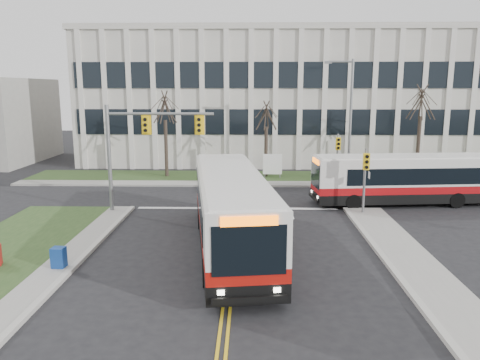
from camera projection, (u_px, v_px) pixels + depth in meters
The scene contains 17 objects.
ground at pixel (232, 257), 20.05m from camera, with size 120.00×120.00×0.00m, color black.
sidewalk_west at pixel (13, 307), 15.29m from camera, with size 1.20×26.00×0.14m, color #9E9B93.
sidewalk_east at pixel (460, 312), 14.96m from camera, with size 2.00×26.00×0.14m, color #9E9B93.
sidewalk_cross at pixel (307, 184), 34.83m from camera, with size 44.00×1.60×0.14m, color #9E9B93.
building_lawn at pixel (303, 177), 37.58m from camera, with size 44.00×5.00×0.12m, color #29431C.
office_building at pixel (292, 99), 48.20m from camera, with size 40.00×16.00×12.00m, color silver.
mast_arm_signal at pixel (138, 139), 26.37m from camera, with size 6.11×0.38×6.20m.
signal_pole_near at pixel (365, 172), 26.17m from camera, with size 0.34×0.39×3.80m.
signal_pole_far at pixel (338, 152), 34.50m from camera, with size 0.34×0.39×3.80m.
streetlight at pixel (348, 114), 34.75m from camera, with size 2.15×0.25×9.20m.
directory_sign at pixel (272, 165), 36.93m from camera, with size 1.50×0.12×2.00m.
tree_left at pixel (165, 109), 36.77m from camera, with size 1.80×1.80×7.70m.
tree_mid at pixel (266, 117), 36.91m from camera, with size 1.80×1.80×6.82m.
tree_right at pixel (421, 104), 36.24m from camera, with size 1.80×1.80×8.25m.
bus_main at pixel (231, 213), 20.75m from camera, with size 2.74×12.63×3.37m, color silver, non-canonical shape.
bus_cross at pixel (405, 181), 28.84m from camera, with size 2.43×11.24×3.00m, color silver, non-canonical shape.
newspaper_box_blue at pixel (59, 259), 18.47m from camera, with size 0.50×0.45×0.95m, color navy.
Camera 1 is at (0.77, -19.02, 7.12)m, focal length 35.00 mm.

